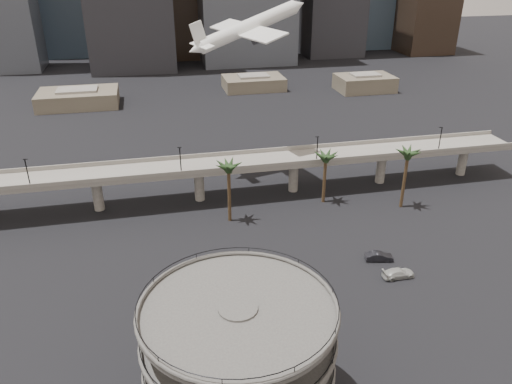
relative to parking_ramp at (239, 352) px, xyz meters
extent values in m
plane|color=black|center=(13.00, 4.00, -9.84)|extent=(700.00, 700.00, 0.00)
cylinder|color=#464341|center=(0.00, 0.00, -1.84)|extent=(4.40, 4.40, 16.50)
torus|color=black|center=(0.00, 0.00, -4.79)|extent=(21.80, 21.80, 0.10)
cylinder|color=#464341|center=(0.00, 0.00, -2.06)|extent=(22.00, 22.00, 0.45)
torus|color=#464341|center=(0.00, 0.00, -1.59)|extent=(22.20, 22.20, 0.50)
torus|color=black|center=(0.00, 0.00, -0.79)|extent=(21.80, 21.80, 0.10)
cylinder|color=#464341|center=(0.00, 0.00, 1.94)|extent=(22.00, 22.00, 0.45)
torus|color=#464341|center=(0.00, 0.00, 2.41)|extent=(22.20, 22.20, 0.50)
torus|color=black|center=(0.00, 0.00, 3.21)|extent=(21.80, 21.80, 0.10)
cylinder|color=#464341|center=(0.00, 0.00, 5.94)|extent=(22.00, 22.00, 0.45)
torus|color=#464341|center=(0.00, 0.00, 6.41)|extent=(22.20, 22.20, 0.50)
torus|color=black|center=(0.00, 0.00, 7.21)|extent=(21.80, 21.80, 0.10)
cube|color=slate|center=(13.00, 59.00, -1.84)|extent=(130.00, 9.00, 0.90)
cube|color=slate|center=(13.00, 54.50, -0.94)|extent=(130.00, 0.30, 1.00)
cube|color=slate|center=(13.00, 63.50, -0.94)|extent=(130.00, 0.30, 1.00)
cylinder|color=slate|center=(-20.00, 59.00, -6.04)|extent=(2.20, 2.20, 8.00)
cylinder|color=slate|center=(2.00, 59.00, -6.04)|extent=(2.20, 2.20, 8.00)
cylinder|color=slate|center=(24.00, 59.00, -6.04)|extent=(2.20, 2.20, 8.00)
cylinder|color=slate|center=(46.00, 59.00, -6.04)|extent=(2.20, 2.20, 8.00)
cylinder|color=slate|center=(68.00, 59.00, -6.04)|extent=(2.20, 2.20, 8.00)
cylinder|color=black|center=(-32.00, 55.00, 1.66)|extent=(0.24, 0.24, 6.00)
cylinder|color=black|center=(-2.00, 55.00, 1.66)|extent=(0.24, 0.24, 6.00)
cylinder|color=black|center=(28.00, 55.00, 1.66)|extent=(0.24, 0.24, 6.00)
cylinder|color=black|center=(58.00, 55.00, 1.66)|extent=(0.24, 0.24, 6.00)
cylinder|color=#46341E|center=(7.00, 48.00, -3.76)|extent=(0.70, 0.70, 12.15)
ellipsoid|color=#1D3317|center=(7.00, 48.00, 2.71)|extent=(4.40, 4.40, 2.00)
cylinder|color=#46341E|center=(29.00, 52.00, -4.44)|extent=(0.70, 0.70, 10.80)
ellipsoid|color=#1D3317|center=(29.00, 52.00, 1.36)|extent=(4.40, 4.40, 2.00)
cylinder|color=#46341E|center=(45.00, 46.00, -3.54)|extent=(0.70, 0.70, 12.60)
ellipsoid|color=#1D3317|center=(45.00, 46.00, 3.16)|extent=(4.40, 4.40, 2.00)
cube|color=brown|center=(-32.00, 144.00, -7.09)|extent=(28.00, 18.00, 5.50)
cube|color=slate|center=(-32.00, 144.00, -3.94)|extent=(14.00, 9.00, 0.80)
cube|color=brown|center=(35.00, 154.00, -7.34)|extent=(24.00, 16.00, 5.00)
cube|color=slate|center=(35.00, 154.00, -4.44)|extent=(12.00, 8.00, 0.80)
cube|color=brown|center=(78.00, 142.00, -6.84)|extent=(22.00, 15.00, 6.00)
cube|color=slate|center=(78.00, 142.00, -3.44)|extent=(11.00, 7.50, 0.80)
cube|color=#384957|center=(-42.00, 249.00, 12.82)|extent=(30.00, 30.00, 45.32)
cube|color=#806E59|center=(68.00, 244.00, 9.99)|extent=(24.00, 24.00, 39.65)
cube|color=#806E59|center=(31.00, 264.00, 8.10)|extent=(22.00, 22.00, 35.88)
cylinder|color=white|center=(16.80, 74.58, 25.46)|extent=(25.31, 10.73, 10.35)
cone|color=white|center=(29.77, 78.62, 29.45)|extent=(4.79, 4.33, 4.06)
cone|color=white|center=(3.82, 70.53, 21.48)|extent=(4.59, 3.95, 3.71)
cube|color=white|center=(16.11, 74.36, 24.68)|extent=(13.69, 27.90, 1.98)
cube|color=white|center=(5.39, 71.02, 22.35)|extent=(4.79, 9.37, 0.84)
cube|color=white|center=(4.71, 70.81, 24.80)|extent=(4.12, 1.56, 5.65)
cylinder|color=#28282D|center=(15.37, 79.40, 23.58)|extent=(4.55, 2.99, 2.83)
cylinder|color=#28282D|center=(18.36, 69.80, 23.58)|extent=(4.55, 2.99, 2.83)
imported|color=#B31921|center=(12.31, 19.27, -9.11)|extent=(4.35, 1.88, 1.46)
imported|color=black|center=(31.08, 27.34, -9.00)|extent=(5.30, 2.77, 1.66)
imported|color=#B4B5B1|center=(32.09, 21.79, -9.01)|extent=(5.73, 2.42, 1.65)
camera|label=1|loc=(-7.38, -42.56, 41.43)|focal=35.00mm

